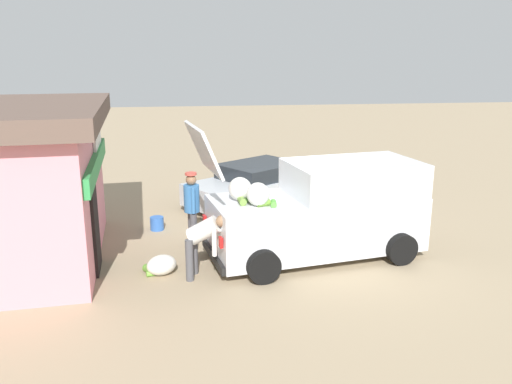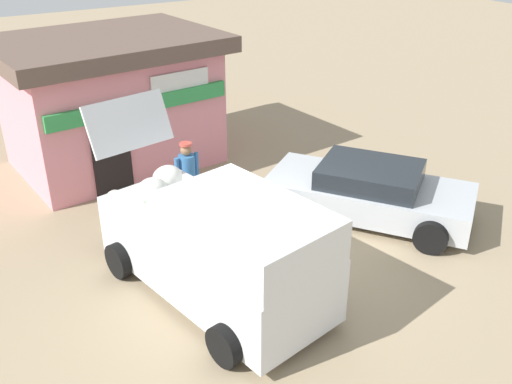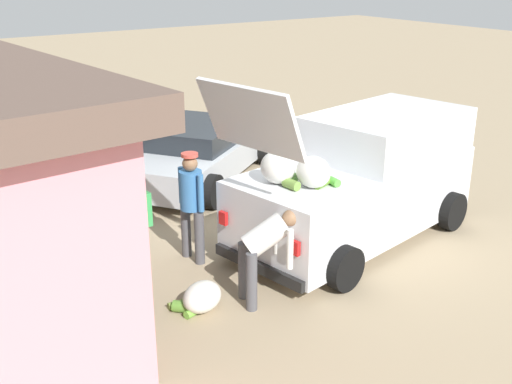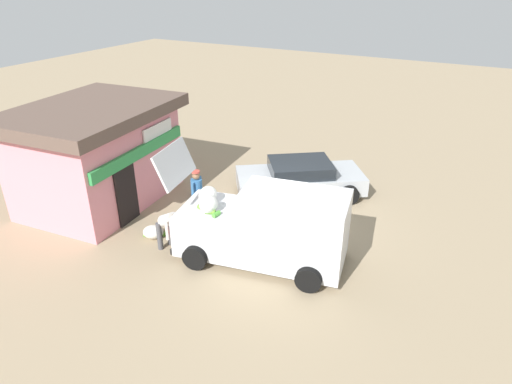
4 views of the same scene
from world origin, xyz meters
name	(u,v)px [view 1 (image 1 of 4)]	position (x,y,z in m)	size (l,w,h in m)	color
ground_plane	(293,227)	(0.00, 0.00, 0.00)	(60.00, 60.00, 0.00)	#9E896B
storefront_bar	(8,183)	(-1.36, 6.13, 1.67)	(5.54, 4.37, 3.24)	pink
delivery_van	(323,210)	(-1.83, -0.27, 0.99)	(2.79, 5.01, 2.90)	silver
parked_sedan	(260,184)	(2.21, 0.53, 0.57)	(3.94, 4.53, 1.18)	#B2B7BC
vendor_standing	(192,205)	(-1.07, 2.48, 0.99)	(0.57, 0.38, 1.72)	#4C4C51
customer_bending	(203,238)	(-2.70, 2.30, 0.81)	(0.65, 0.82, 1.28)	#4C4C51
unloaded_banana_pile	(161,265)	(-2.43, 3.13, 0.18)	(0.75, 0.76, 0.39)	silver
paint_bucket	(157,223)	(0.26, 3.34, 0.16)	(0.33, 0.33, 0.33)	blue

